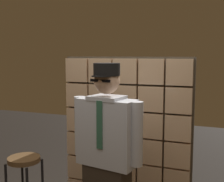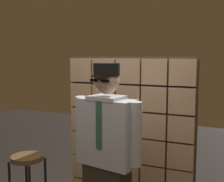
{
  "view_description": "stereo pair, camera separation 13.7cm",
  "coord_description": "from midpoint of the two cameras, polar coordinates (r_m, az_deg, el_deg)",
  "views": [
    {
      "loc": [
        1.07,
        -1.92,
        1.86
      ],
      "look_at": [
        0.12,
        0.56,
        1.54
      ],
      "focal_mm": 47.59,
      "sensor_mm": 36.0,
      "label": 1
    },
    {
      "loc": [
        1.2,
        -1.87,
        1.86
      ],
      "look_at": [
        0.12,
        0.56,
        1.54
      ],
      "focal_mm": 47.59,
      "sensor_mm": 36.0,
      "label": 2
    }
  ],
  "objects": [
    {
      "name": "bar_stool",
      "position": [
        3.43,
        -14.76,
        -15.11
      ],
      "size": [
        0.34,
        0.34,
        0.79
      ],
      "color": "brown",
      "rests_on": "ground"
    },
    {
      "name": "standing_person",
      "position": [
        2.78,
        0.42,
        -12.52
      ],
      "size": [
        0.72,
        0.35,
        1.79
      ],
      "rotation": [
        0.0,
        0.0,
        -0.17
      ],
      "color": "#382D23",
      "rests_on": "ground"
    },
    {
      "name": "glass_block_wall",
      "position": [
        3.54,
        4.35,
        -8.63
      ],
      "size": [
        1.55,
        0.1,
        1.86
      ],
      "color": "#E0B78C",
      "rests_on": "ground"
    }
  ]
}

